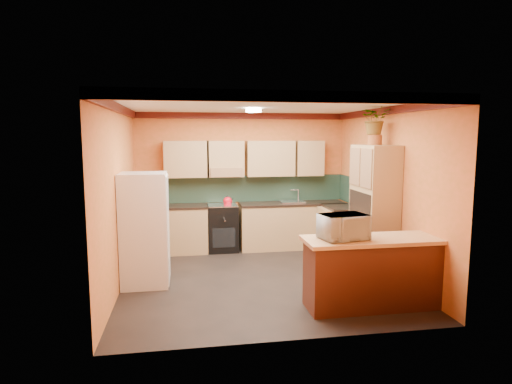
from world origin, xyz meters
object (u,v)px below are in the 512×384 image
at_px(breakfast_bar, 375,274).
at_px(fridge, 145,229).
at_px(microwave, 343,227).
at_px(stove, 223,228).
at_px(base_cabinets_back, 254,227).
at_px(pantry, 374,211).

bearing_deg(breakfast_bar, fridge, 155.41).
bearing_deg(microwave, stove, 101.14).
relative_size(base_cabinets_back, fridge, 2.15).
relative_size(base_cabinets_back, breakfast_bar, 2.03).
bearing_deg(microwave, breakfast_bar, -10.81).
bearing_deg(fridge, base_cabinets_back, 42.10).
xyz_separation_m(base_cabinets_back, pantry, (1.65, -1.87, 0.61)).
bearing_deg(microwave, base_cabinets_back, 90.77).
xyz_separation_m(base_cabinets_back, microwave, (0.65, -3.15, 0.65)).
distance_m(pantry, microwave, 1.63).
relative_size(fridge, microwave, 2.94).
bearing_deg(breakfast_bar, base_cabinets_back, 109.18).
distance_m(fridge, microwave, 2.96).
height_order(fridge, pantry, pantry).
xyz_separation_m(pantry, microwave, (-1.01, -1.28, 0.04)).
xyz_separation_m(pantry, breakfast_bar, (-0.55, -1.28, -0.61)).
distance_m(base_cabinets_back, microwave, 3.28).
bearing_deg(base_cabinets_back, breakfast_bar, -70.82).
relative_size(base_cabinets_back, stove, 4.01).
bearing_deg(stove, pantry, -39.40).
distance_m(base_cabinets_back, fridge, 2.66).
relative_size(base_cabinets_back, microwave, 6.30).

